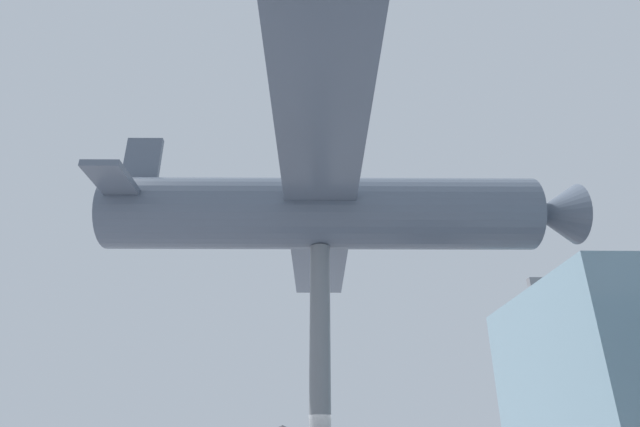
{
  "coord_description": "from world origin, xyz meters",
  "views": [
    {
      "loc": [
        13.45,
        -0.18,
        1.9
      ],
      "look_at": [
        0.0,
        0.0,
        8.05
      ],
      "focal_mm": 28.0,
      "sensor_mm": 36.0,
      "label": 1
    }
  ],
  "objects": [
    {
      "name": "support_pylon_central",
      "position": [
        0.0,
        0.0,
        3.49
      ],
      "size": [
        0.56,
        0.56,
        6.99
      ],
      "color": "slate",
      "rests_on": "ground_plane"
    },
    {
      "name": "suspended_airplane",
      "position": [
        0.0,
        0.34,
        8.06
      ],
      "size": [
        16.73,
        14.33,
        3.64
      ],
      "rotation": [
        0.0,
        0.0,
        -0.01
      ],
      "color": "#4C5666",
      "rests_on": "support_pylon_central"
    }
  ]
}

